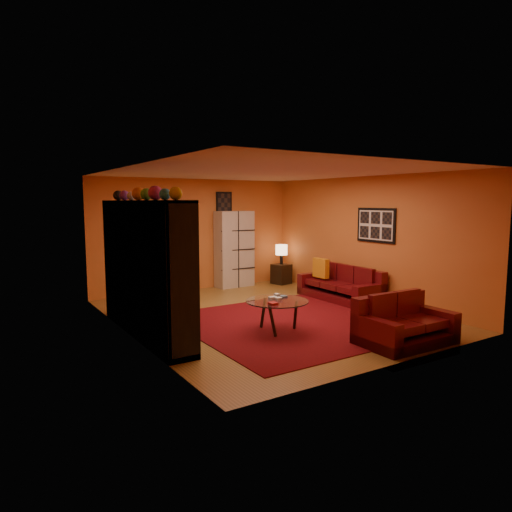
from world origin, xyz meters
TOP-DOWN VIEW (x-y plane):
  - floor at (0.00, 0.00)m, footprint 6.00×6.00m
  - ceiling at (0.00, 0.00)m, footprint 6.00×6.00m
  - wall_back at (0.00, 3.00)m, footprint 6.00×0.00m
  - wall_front at (0.00, -3.00)m, footprint 6.00×0.00m
  - wall_left at (-2.50, 0.00)m, footprint 0.00×6.00m
  - wall_right at (2.50, 0.00)m, footprint 0.00×6.00m
  - rug at (0.10, -0.70)m, footprint 3.60×3.60m
  - doorway at (-0.70, 2.96)m, footprint 0.95×0.10m
  - wall_art_right at (2.48, -0.30)m, footprint 0.03×1.00m
  - wall_art_back at (0.75, 2.98)m, footprint 0.42×0.03m
  - entertainment_unit at (-2.27, 0.00)m, footprint 0.45×3.00m
  - tv at (-2.23, 0.08)m, footprint 0.90×0.12m
  - sofa at (2.13, 0.27)m, footprint 0.83×1.96m
  - loveseat at (0.79, -2.42)m, footprint 1.42×0.88m
  - throw_pillow at (1.95, 0.77)m, footprint 0.12×0.42m
  - coffee_table at (-0.45, -0.97)m, footprint 1.00×1.00m
  - storage_cabinet at (0.93, 2.80)m, footprint 0.95×0.46m
  - bowl_chair at (-1.18, 2.22)m, footprint 0.68×0.68m
  - side_table at (2.12, 2.49)m, footprint 0.47×0.47m
  - table_lamp at (2.12, 2.49)m, footprint 0.30×0.30m

SIDE VIEW (x-z plane):
  - floor at x=0.00m, z-range 0.00..0.00m
  - rug at x=0.10m, z-range 0.00..0.01m
  - side_table at x=2.12m, z-range 0.00..0.50m
  - loveseat at x=0.79m, z-range -0.14..0.71m
  - sofa at x=2.13m, z-range -0.14..0.71m
  - bowl_chair at x=-1.18m, z-range 0.02..0.58m
  - coffee_table at x=-0.45m, z-range 0.21..0.71m
  - throw_pillow at x=1.95m, z-range 0.42..0.84m
  - table_lamp at x=2.12m, z-range 0.60..1.10m
  - storage_cabinet at x=0.93m, z-range 0.00..1.85m
  - tv at x=-2.23m, z-range 0.72..1.24m
  - doorway at x=-0.70m, z-range 0.00..2.04m
  - entertainment_unit at x=-2.27m, z-range 0.00..2.10m
  - wall_back at x=0.00m, z-range -1.70..4.30m
  - wall_front at x=0.00m, z-range -1.70..4.30m
  - wall_left at x=-2.50m, z-range -1.70..4.30m
  - wall_right at x=2.50m, z-range -1.70..4.30m
  - wall_art_right at x=2.48m, z-range 1.25..1.95m
  - wall_art_back at x=0.75m, z-range 1.79..2.31m
  - ceiling at x=0.00m, z-range 2.60..2.60m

